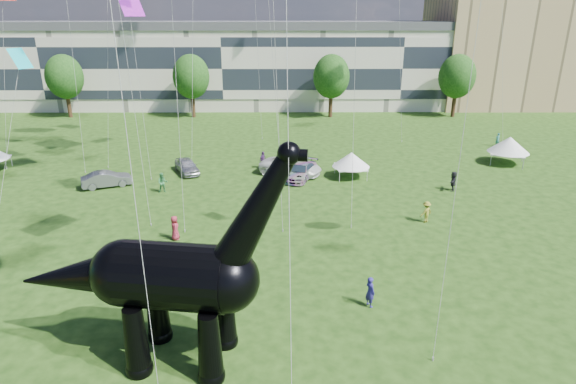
{
  "coord_description": "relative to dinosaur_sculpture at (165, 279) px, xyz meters",
  "views": [
    {
      "loc": [
        1.29,
        -16.94,
        14.3
      ],
      "look_at": [
        1.47,
        8.0,
        5.0
      ],
      "focal_mm": 30.0,
      "sensor_mm": 36.0,
      "label": 1
    }
  ],
  "objects": [
    {
      "name": "ground",
      "position": [
        3.72,
        -0.57,
        -3.91
      ],
      "size": [
        220.0,
        220.0,
        0.0
      ],
      "primitive_type": "plane",
      "color": "#16330C",
      "rests_on": "ground"
    },
    {
      "name": "terrace_row",
      "position": [
        -4.28,
        61.43,
        2.09
      ],
      "size": [
        78.0,
        11.0,
        12.0
      ],
      "primitive_type": "cube",
      "color": "beige",
      "rests_on": "ground"
    },
    {
      "name": "apartment_block",
      "position": [
        43.72,
        64.43,
        7.09
      ],
      "size": [
        28.0,
        18.0,
        22.0
      ],
      "primitive_type": "cube",
      "color": "tan",
      "rests_on": "ground"
    },
    {
      "name": "tree_far_left",
      "position": [
        -26.28,
        52.43,
        2.38
      ],
      "size": [
        5.2,
        5.2,
        9.44
      ],
      "color": "#382314",
      "rests_on": "ground"
    },
    {
      "name": "tree_mid_left",
      "position": [
        -8.28,
        52.43,
        2.38
      ],
      "size": [
        5.2,
        5.2,
        9.44
      ],
      "color": "#382314",
      "rests_on": "ground"
    },
    {
      "name": "tree_mid_right",
      "position": [
        11.72,
        52.43,
        2.38
      ],
      "size": [
        5.2,
        5.2,
        9.44
      ],
      "color": "#382314",
      "rests_on": "ground"
    },
    {
      "name": "tree_far_right",
      "position": [
        29.72,
        52.43,
        2.38
      ],
      "size": [
        5.2,
        5.2,
        9.44
      ],
      "color": "#382314",
      "rests_on": "ground"
    },
    {
      "name": "dinosaur_sculpture",
      "position": [
        0.0,
        0.0,
        0.0
      ],
      "size": [
        12.74,
        4.1,
        10.37
      ],
      "rotation": [
        0.0,
        0.0,
        -0.14
      ],
      "color": "black",
      "rests_on": "ground"
    },
    {
      "name": "car_silver",
      "position": [
        -4.27,
        26.1,
        -3.22
      ],
      "size": [
        3.27,
        4.4,
        1.39
      ],
      "primitive_type": "imported",
      "rotation": [
        0.0,
        0.0,
        0.45
      ],
      "color": "#ABACB0",
      "rests_on": "ground"
    },
    {
      "name": "car_grey",
      "position": [
        -10.55,
        22.31,
        -3.22
      ],
      "size": [
        4.44,
        3.01,
        1.39
      ],
      "primitive_type": "imported",
      "rotation": [
        0.0,
        0.0,
        1.98
      ],
      "color": "slate",
      "rests_on": "ground"
    },
    {
      "name": "car_white",
      "position": [
        5.57,
        25.54,
        -3.11
      ],
      "size": [
        6.39,
        4.59,
        1.62
      ],
      "primitive_type": "imported",
      "rotation": [
        0.0,
        0.0,
        1.2
      ],
      "color": "silver",
      "rests_on": "ground"
    },
    {
      "name": "car_dark",
      "position": [
        6.5,
        24.36,
        -3.2
      ],
      "size": [
        3.74,
        5.32,
        1.43
      ],
      "primitive_type": "imported",
      "rotation": [
        0.0,
        0.0,
        -0.39
      ],
      "color": "#595960",
      "rests_on": "ground"
    },
    {
      "name": "gazebo_near",
      "position": [
        11.11,
        24.75,
        -2.24
      ],
      "size": [
        3.65,
        3.65,
        2.39
      ],
      "rotation": [
        0.0,
        0.0,
        0.07
      ],
      "color": "white",
      "rests_on": "ground"
    },
    {
      "name": "gazebo_far",
      "position": [
        27.44,
        28.9,
        -1.97
      ],
      "size": [
        5.26,
        5.26,
        2.77
      ],
      "rotation": [
        0.0,
        0.0,
        -0.42
      ],
      "color": "silver",
      "rests_on": "ground"
    },
    {
      "name": "visitors",
      "position": [
        1.37,
        13.43,
        -3.05
      ],
      "size": [
        55.72,
        45.9,
        1.88
      ],
      "color": "maroon",
      "rests_on": "ground"
    }
  ]
}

